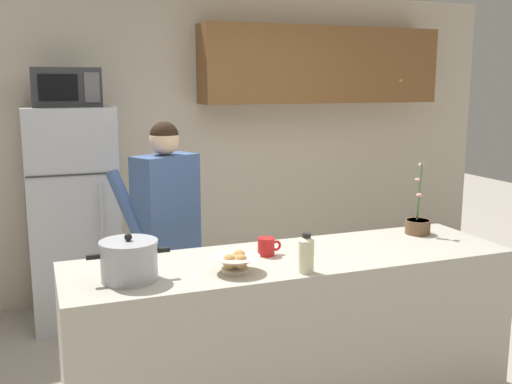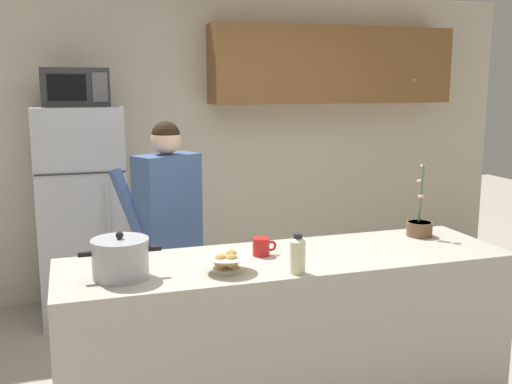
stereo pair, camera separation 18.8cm
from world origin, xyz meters
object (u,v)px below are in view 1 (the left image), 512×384
Objects in this scene: refrigerator at (73,216)px; microwave at (66,87)px; coffee_mug at (267,247)px; bread_bowl at (236,262)px; potted_orchid at (418,224)px; bottle_near_edge at (306,253)px; person_near_pot at (165,218)px; cooking_pot at (129,260)px.

microwave reaches higher than refrigerator.
coffee_mug is (0.87, -1.78, 0.14)m from refrigerator.
potted_orchid is at bearing 13.67° from bread_bowl.
person_near_pot is at bearing 112.05° from bottle_near_edge.
refrigerator is 4.33× the size of cooking_pot.
bread_bowl is 0.34m from bottle_near_edge.
microwave is at bearing 116.57° from person_near_pot.
potted_orchid reaches higher than cooking_pot.
refrigerator is at bearing 116.09° from coffee_mug.
cooking_pot is 0.87× the size of potted_orchid.
person_near_pot is at bearing 116.11° from coffee_mug.
microwave is at bearing -89.93° from refrigerator.
microwave is 2.23m from bread_bowl.
person_near_pot is 8.15× the size of bottle_near_edge.
refrigerator reaches higher than person_near_pot.
bread_bowl is at bearing 158.82° from bottle_near_edge.
potted_orchid is (1.40, -0.67, -0.01)m from person_near_pot.
refrigerator is at bearing 116.07° from person_near_pot.
bread_bowl is (-0.25, -0.21, 0.00)m from coffee_mug.
microwave is 2.46× the size of bottle_near_edge.
refrigerator is at bearing 93.85° from cooking_pot.
refrigerator is 1.14m from person_near_pot.
cooking_pot is at bearing -172.13° from potted_orchid.
person_near_pot reaches higher than bottle_near_edge.
refrigerator is 6.81× the size of bread_bowl.
potted_orchid is (1.90, -1.66, -0.81)m from microwave.
person_near_pot is 3.63× the size of potted_orchid.
person_near_pot is 4.18× the size of cooking_pot.
coffee_mug is (0.74, 0.15, -0.05)m from cooking_pot.
refrigerator is at bearing 114.01° from bottle_near_edge.
coffee_mug is 0.67× the size of bottle_near_edge.
person_near_pot is at bearing -63.93° from refrigerator.
bread_bowl is at bearing -166.33° from potted_orchid.
refrigerator is 2.54m from potted_orchid.
refrigerator reaches higher than bread_bowl.
person_near_pot is 0.99m from cooking_pot.
coffee_mug is 0.30× the size of potted_orchid.
cooking_pot is (0.13, -1.93, 0.19)m from refrigerator.
bottle_near_edge is at bearing -65.99° from refrigerator.
microwave reaches higher than person_near_pot.
refrigerator is 3.77× the size of potted_orchid.
cooking_pot is 0.76m from coffee_mug.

